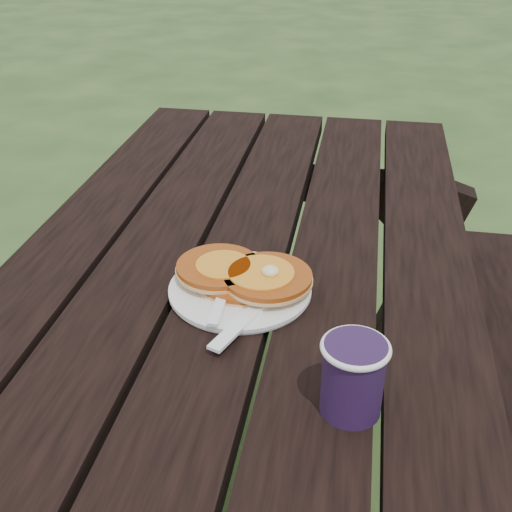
% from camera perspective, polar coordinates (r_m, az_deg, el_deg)
% --- Properties ---
extents(picnic_table, '(1.36, 1.80, 0.75)m').
position_cam_1_polar(picnic_table, '(1.19, -2.69, -20.13)').
color(picnic_table, black).
rests_on(picnic_table, ground).
extents(plate, '(0.22, 0.22, 0.01)m').
position_cam_1_polar(plate, '(0.96, -1.43, -3.06)').
color(plate, white).
rests_on(plate, picnic_table).
extents(pancake_stack, '(0.21, 0.14, 0.04)m').
position_cam_1_polar(pancake_stack, '(0.96, -1.06, -1.67)').
color(pancake_stack, '#AA4A13').
rests_on(pancake_stack, plate).
extents(knife, '(0.08, 0.18, 0.00)m').
position_cam_1_polar(knife, '(0.90, -0.59, -5.26)').
color(knife, white).
rests_on(knife, plate).
extents(fork, '(0.04, 0.16, 0.01)m').
position_cam_1_polar(fork, '(0.91, -3.19, -4.13)').
color(fork, white).
rests_on(fork, plate).
extents(coffee_cup, '(0.08, 0.08, 0.10)m').
position_cam_1_polar(coffee_cup, '(0.74, 8.64, -10.28)').
color(coffee_cup, '#29153B').
rests_on(coffee_cup, picnic_table).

